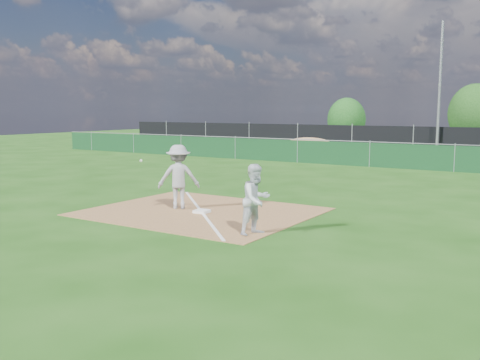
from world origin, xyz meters
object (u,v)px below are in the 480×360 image
at_px(runner, 256,200).
at_px(car_mid, 416,140).
at_px(tree_mid, 475,114).
at_px(first_base, 202,211).
at_px(car_left, 347,138).
at_px(play_at_first, 179,177).
at_px(tree_left, 346,120).
at_px(light_pole, 440,90).

distance_m(runner, car_mid, 29.11).
bearing_deg(tree_mid, runner, -88.23).
bearing_deg(first_base, car_left, 103.07).
relative_size(runner, tree_mid, 0.34).
distance_m(play_at_first, car_left, 26.52).
bearing_deg(car_left, car_mid, -52.14).
height_order(first_base, tree_left, tree_left).
relative_size(first_base, play_at_first, 0.20).
xyz_separation_m(play_at_first, car_left, (-5.14, 26.02, -0.18)).
height_order(play_at_first, car_left, play_at_first).
bearing_deg(runner, tree_left, 33.58).
distance_m(light_pole, tree_mid, 12.29).
distance_m(runner, tree_left, 34.83).
distance_m(light_pole, runner, 23.44).
bearing_deg(tree_left, light_pole, -45.56).
height_order(first_base, car_mid, car_mid).
distance_m(light_pole, first_base, 22.25).
bearing_deg(play_at_first, car_left, 101.18).
bearing_deg(tree_left, play_at_first, -76.82).
bearing_deg(car_left, runner, -140.52).
relative_size(first_base, tree_left, 0.10).
distance_m(first_base, tree_left, 32.86).
relative_size(first_base, tree_mid, 0.08).
distance_m(car_left, tree_mid, 11.04).
relative_size(light_pole, tree_mid, 1.64).
height_order(light_pole, runner, light_pole).
bearing_deg(light_pole, tree_mid, 89.53).
height_order(light_pole, car_left, light_pole).
relative_size(light_pole, play_at_first, 4.32).
distance_m(tree_left, tree_mid, 10.07).
relative_size(play_at_first, car_mid, 0.46).
xyz_separation_m(play_at_first, tree_left, (-7.39, 31.57, 1.03)).
bearing_deg(play_at_first, car_mid, 90.91).
height_order(play_at_first, runner, play_at_first).
xyz_separation_m(light_pole, car_mid, (-2.73, 5.66, -3.32)).
height_order(light_pole, tree_left, light_pole).
bearing_deg(runner, tree_mid, 17.14).
distance_m(play_at_first, car_mid, 27.36).
xyz_separation_m(runner, car_left, (-8.63, 27.52, -0.06)).
bearing_deg(tree_mid, car_left, -133.75).
xyz_separation_m(first_base, tree_mid, (1.46, 34.05, 2.45)).
bearing_deg(play_at_first, tree_mid, 85.96).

